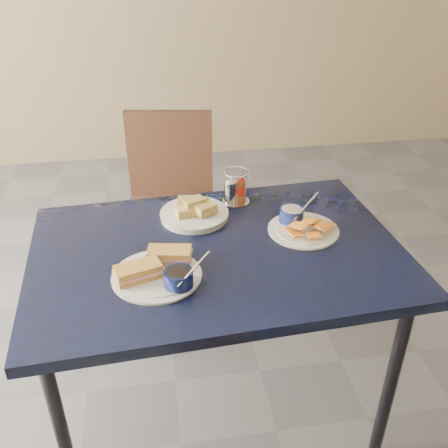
{
  "coord_description": "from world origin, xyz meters",
  "views": [
    {
      "loc": [
        -0.03,
        -1.52,
        1.7
      ],
      "look_at": [
        0.2,
        -0.07,
        0.82
      ],
      "focal_mm": 40.0,
      "sensor_mm": 36.0,
      "label": 1
    }
  ],
  "objects": [
    {
      "name": "chair_far",
      "position": [
        0.04,
        0.77,
        0.53
      ],
      "size": [
        0.5,
        0.48,
        0.92
      ],
      "color": "black",
      "rests_on": "ground"
    },
    {
      "name": "condiment_caddy",
      "position": [
        0.29,
        0.21,
        0.81
      ],
      "size": [
        0.11,
        0.11,
        0.14
      ],
      "color": "silver",
      "rests_on": "dining_table"
    },
    {
      "name": "plantain_plate",
      "position": [
        0.49,
        -0.03,
        0.77
      ],
      "size": [
        0.26,
        0.26,
        0.12
      ],
      "color": "white",
      "rests_on": "dining_table"
    },
    {
      "name": "dining_table",
      "position": [
        0.17,
        -0.11,
        0.69
      ],
      "size": [
        1.3,
        0.91,
        0.75
      ],
      "color": "black",
      "rests_on": "ground"
    },
    {
      "name": "bread_basket",
      "position": [
        0.12,
        0.11,
        0.77
      ],
      "size": [
        0.25,
        0.25,
        0.08
      ],
      "color": "white",
      "rests_on": "dining_table"
    },
    {
      "name": "sandwich_plate",
      "position": [
        -0.03,
        -0.24,
        0.77
      ],
      "size": [
        0.31,
        0.28,
        0.12
      ],
      "color": "white",
      "rests_on": "dining_table"
    },
    {
      "name": "ground",
      "position": [
        0.0,
        0.0,
        0.0
      ],
      "size": [
        6.0,
        6.0,
        0.0
      ],
      "primitive_type": "plane",
      "color": "#57575D",
      "rests_on": "ground"
    }
  ]
}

